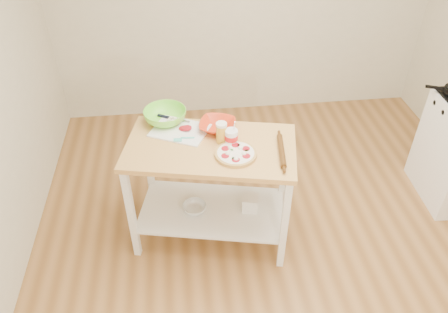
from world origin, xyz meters
name	(u,v)px	position (x,y,z in m)	size (l,w,h in m)	color
room_shell	(302,111)	(0.00, 0.00, 1.35)	(4.04, 4.54, 2.74)	#9B6B39
prep_island	(211,172)	(-0.53, 0.32, 0.65)	(1.33, 0.91, 0.90)	tan
pizza	(236,153)	(-0.37, 0.18, 0.92)	(0.29, 0.29, 0.05)	tan
cutting_board	(180,130)	(-0.74, 0.53, 0.91)	(0.49, 0.45, 0.04)	white
spatula	(183,139)	(-0.73, 0.40, 0.92)	(0.15, 0.05, 0.01)	#4DCABA
knife	(169,118)	(-0.82, 0.69, 0.92)	(0.25, 0.14, 0.01)	silver
orange_bowl	(217,126)	(-0.46, 0.51, 0.93)	(0.27, 0.27, 0.07)	red
green_bowl	(165,116)	(-0.85, 0.67, 0.95)	(0.32, 0.32, 0.10)	#7CE93C
beer_pint	(221,132)	(-0.45, 0.36, 0.98)	(0.08, 0.08, 0.16)	gold
yogurt_tub	(231,137)	(-0.38, 0.33, 0.96)	(0.09, 0.09, 0.20)	white
rolling_pin	(281,151)	(-0.05, 0.17, 0.92)	(0.04, 0.04, 0.35)	#533213
shelf_glass_bowl	(194,208)	(-0.67, 0.32, 0.29)	(0.19, 0.19, 0.06)	silver
shelf_bin	(250,203)	(-0.23, 0.29, 0.32)	(0.12, 0.12, 0.12)	white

